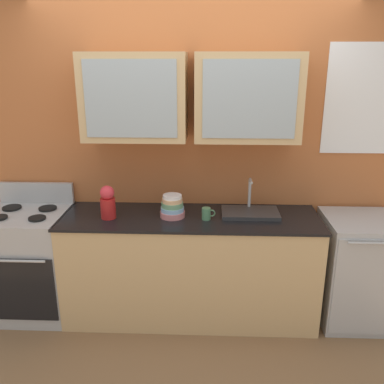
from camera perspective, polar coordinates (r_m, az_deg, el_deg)
ground_plane at (r=3.70m, az=-0.23°, el=-16.33°), size 10.00×10.00×0.00m
back_wall_unit at (r=3.41m, az=0.06°, el=7.13°), size 3.56×0.46×2.59m
counter at (r=3.46m, az=-0.24°, el=-10.24°), size 2.05×0.63×0.89m
stove_range at (r=3.76m, az=-21.38°, el=-9.06°), size 0.67×0.64×1.07m
sink_faucet at (r=3.34m, az=8.03°, el=-2.72°), size 0.46×0.28×0.28m
bowl_stack at (r=3.25m, az=-2.73°, el=-2.06°), size 0.20×0.20×0.18m
vase at (r=3.27m, az=-11.56°, el=-1.42°), size 0.12×0.12×0.26m
cup_near_sink at (r=3.20m, az=2.03°, el=-3.00°), size 0.10×0.07×0.09m
dishwasher at (r=3.67m, az=21.85°, el=-9.98°), size 0.58×0.61×0.89m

